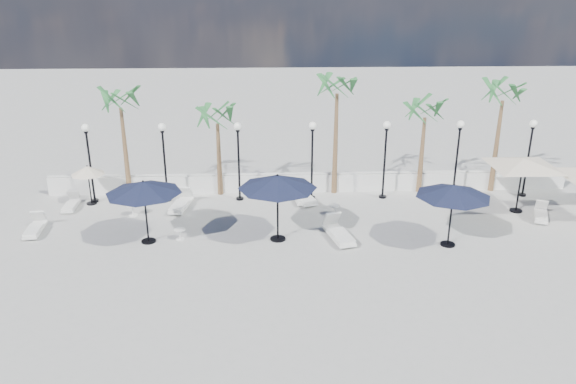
{
  "coord_description": "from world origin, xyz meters",
  "views": [
    {
      "loc": [
        -2.1,
        -19.02,
        10.06
      ],
      "look_at": [
        -1.26,
        3.49,
        1.5
      ],
      "focal_mm": 35.0,
      "sensor_mm": 36.0,
      "label": 1
    }
  ],
  "objects_px": {
    "lounger_1": "(71,204)",
    "parasol_navy_right": "(454,191)",
    "lounger_4": "(302,195)",
    "lounger_0": "(35,228)",
    "lounger_5": "(300,196)",
    "parasol_navy_mid": "(277,182)",
    "lounger_6": "(541,215)",
    "parasol_cream_sq_a": "(524,159)",
    "lounger_2": "(181,203)",
    "parasol_cream_small": "(88,171)",
    "lounger_3": "(339,233)",
    "parasol_navy_left": "(143,188)"
  },
  "relations": [
    {
      "from": "parasol_navy_left",
      "to": "parasol_navy_mid",
      "type": "height_order",
      "value": "parasol_navy_mid"
    },
    {
      "from": "parasol_cream_sq_a",
      "to": "parasol_cream_small",
      "type": "relative_size",
      "value": 2.89
    },
    {
      "from": "lounger_0",
      "to": "lounger_6",
      "type": "bearing_deg",
      "value": -4.35
    },
    {
      "from": "lounger_1",
      "to": "lounger_2",
      "type": "height_order",
      "value": "lounger_2"
    },
    {
      "from": "lounger_2",
      "to": "lounger_4",
      "type": "xyz_separation_m",
      "value": [
        5.71,
        0.78,
        0.02
      ]
    },
    {
      "from": "lounger_3",
      "to": "lounger_1",
      "type": "bearing_deg",
      "value": 148.63
    },
    {
      "from": "lounger_0",
      "to": "lounger_3",
      "type": "xyz_separation_m",
      "value": [
        12.77,
        -1.09,
        0.05
      ]
    },
    {
      "from": "lounger_1",
      "to": "parasol_navy_left",
      "type": "bearing_deg",
      "value": -44.5
    },
    {
      "from": "lounger_3",
      "to": "parasol_cream_small",
      "type": "height_order",
      "value": "parasol_cream_small"
    },
    {
      "from": "lounger_6",
      "to": "parasol_cream_sq_a",
      "type": "bearing_deg",
      "value": 152.84
    },
    {
      "from": "parasol_navy_mid",
      "to": "lounger_6",
      "type": "bearing_deg",
      "value": 8.12
    },
    {
      "from": "lounger_3",
      "to": "parasol_navy_left",
      "type": "height_order",
      "value": "parasol_navy_left"
    },
    {
      "from": "parasol_cream_sq_a",
      "to": "lounger_3",
      "type": "bearing_deg",
      "value": -162.82
    },
    {
      "from": "lounger_2",
      "to": "lounger_1",
      "type": "bearing_deg",
      "value": -172.98
    },
    {
      "from": "lounger_4",
      "to": "parasol_cream_sq_a",
      "type": "bearing_deg",
      "value": -29.08
    },
    {
      "from": "lounger_2",
      "to": "parasol_navy_right",
      "type": "distance_m",
      "value": 12.27
    },
    {
      "from": "parasol_navy_left",
      "to": "parasol_navy_right",
      "type": "relative_size",
      "value": 1.02
    },
    {
      "from": "parasol_navy_right",
      "to": "lounger_0",
      "type": "bearing_deg",
      "value": 173.96
    },
    {
      "from": "lounger_6",
      "to": "lounger_3",
      "type": "bearing_deg",
      "value": -145.85
    },
    {
      "from": "lounger_4",
      "to": "lounger_0",
      "type": "bearing_deg",
      "value": 176.4
    },
    {
      "from": "parasol_navy_mid",
      "to": "parasol_cream_sq_a",
      "type": "distance_m",
      "value": 11.38
    },
    {
      "from": "lounger_3",
      "to": "lounger_6",
      "type": "height_order",
      "value": "lounger_3"
    },
    {
      "from": "lounger_3",
      "to": "parasol_cream_sq_a",
      "type": "bearing_deg",
      "value": 3.08
    },
    {
      "from": "parasol_navy_mid",
      "to": "parasol_cream_sq_a",
      "type": "xyz_separation_m",
      "value": [
        11.08,
        2.6,
        0.04
      ]
    },
    {
      "from": "lounger_4",
      "to": "parasol_cream_small",
      "type": "relative_size",
      "value": 1.17
    },
    {
      "from": "lounger_5",
      "to": "parasol_navy_mid",
      "type": "distance_m",
      "value": 5.0
    },
    {
      "from": "lounger_4",
      "to": "lounger_5",
      "type": "distance_m",
      "value": 0.11
    },
    {
      "from": "lounger_0",
      "to": "lounger_5",
      "type": "distance_m",
      "value": 11.88
    },
    {
      "from": "parasol_navy_mid",
      "to": "parasol_cream_small",
      "type": "xyz_separation_m",
      "value": [
        -8.82,
        4.27,
        -0.85
      ]
    },
    {
      "from": "lounger_2",
      "to": "parasol_cream_small",
      "type": "height_order",
      "value": "parasol_cream_small"
    },
    {
      "from": "parasol_cream_small",
      "to": "lounger_5",
      "type": "bearing_deg",
      "value": 0.11
    },
    {
      "from": "lounger_0",
      "to": "lounger_2",
      "type": "bearing_deg",
      "value": 17.0
    },
    {
      "from": "parasol_navy_left",
      "to": "lounger_1",
      "type": "bearing_deg",
      "value": 139.11
    },
    {
      "from": "parasol_navy_mid",
      "to": "parasol_cream_sq_a",
      "type": "bearing_deg",
      "value": 13.2
    },
    {
      "from": "parasol_navy_left",
      "to": "lounger_6",
      "type": "bearing_deg",
      "value": 5.7
    },
    {
      "from": "lounger_4",
      "to": "lounger_5",
      "type": "height_order",
      "value": "lounger_4"
    },
    {
      "from": "parasol_navy_mid",
      "to": "lounger_2",
      "type": "bearing_deg",
      "value": 141.78
    },
    {
      "from": "lounger_1",
      "to": "parasol_cream_sq_a",
      "type": "relative_size",
      "value": 0.3
    },
    {
      "from": "lounger_2",
      "to": "lounger_6",
      "type": "distance_m",
      "value": 16.39
    },
    {
      "from": "lounger_1",
      "to": "lounger_5",
      "type": "height_order",
      "value": "lounger_5"
    },
    {
      "from": "lounger_5",
      "to": "lounger_6",
      "type": "relative_size",
      "value": 1.04
    },
    {
      "from": "lounger_5",
      "to": "parasol_cream_small",
      "type": "height_order",
      "value": "parasol_cream_small"
    },
    {
      "from": "lounger_1",
      "to": "lounger_2",
      "type": "relative_size",
      "value": 0.79
    },
    {
      "from": "parasol_navy_right",
      "to": "parasol_cream_sq_a",
      "type": "xyz_separation_m",
      "value": [
        4.23,
        3.37,
        0.22
      ]
    },
    {
      "from": "parasol_cream_small",
      "to": "lounger_0",
      "type": "bearing_deg",
      "value": -114.06
    },
    {
      "from": "lounger_5",
      "to": "parasol_navy_mid",
      "type": "xyz_separation_m",
      "value": [
        -1.17,
        -4.28,
        2.29
      ]
    },
    {
      "from": "parasol_navy_right",
      "to": "parasol_cream_sq_a",
      "type": "relative_size",
      "value": 0.53
    },
    {
      "from": "lounger_4",
      "to": "lounger_6",
      "type": "bearing_deg",
      "value": -33.15
    },
    {
      "from": "lounger_1",
      "to": "parasol_navy_right",
      "type": "height_order",
      "value": "parasol_navy_right"
    },
    {
      "from": "lounger_0",
      "to": "parasol_navy_right",
      "type": "relative_size",
      "value": 0.63
    }
  ]
}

